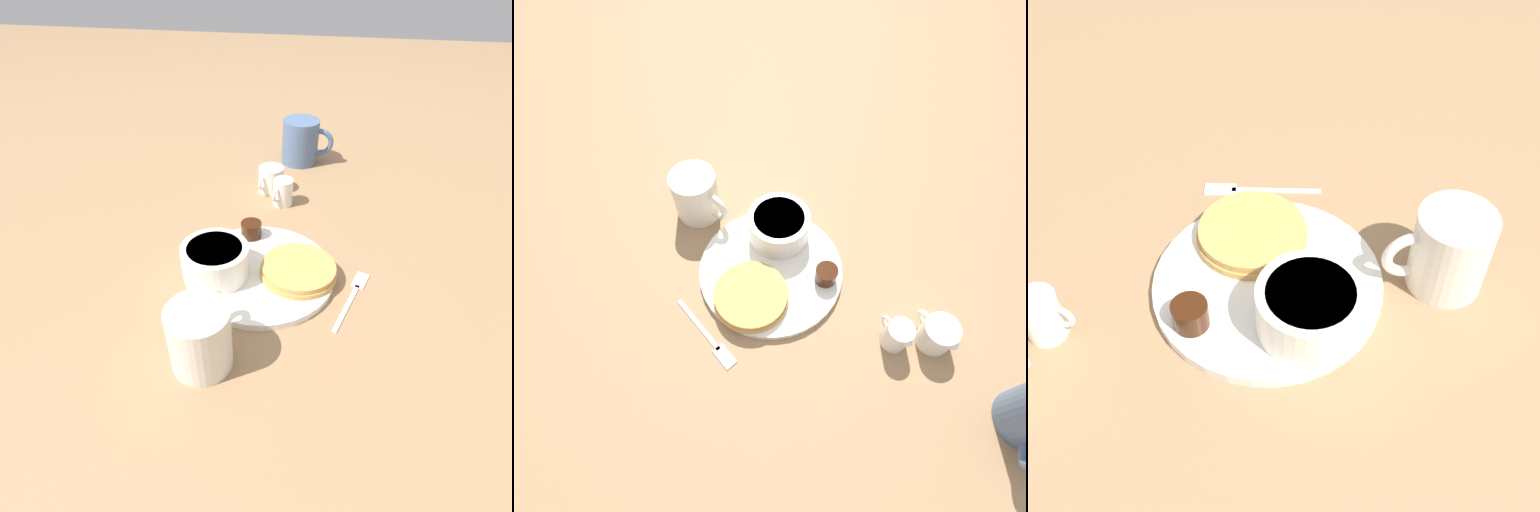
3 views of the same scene
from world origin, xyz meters
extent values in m
plane|color=#93704C|center=(0.00, 0.00, 0.00)|extent=(4.00, 4.00, 0.00)
cylinder|color=white|center=(0.00, 0.00, 0.01)|extent=(0.24, 0.24, 0.01)
cylinder|color=tan|center=(-0.06, 0.00, 0.02)|extent=(0.12, 0.12, 0.01)
cylinder|color=tan|center=(-0.06, 0.00, 0.03)|extent=(0.12, 0.12, 0.01)
cylinder|color=white|center=(0.07, 0.02, 0.04)|extent=(0.11, 0.11, 0.05)
cylinder|color=white|center=(0.07, 0.02, 0.06)|extent=(0.09, 0.09, 0.01)
cylinder|color=#38190A|center=(0.03, -0.09, 0.03)|extent=(0.04, 0.04, 0.03)
cylinder|color=white|center=(0.09, 0.02, 0.02)|extent=(0.05, 0.05, 0.03)
sphere|color=white|center=(0.09, 0.02, 0.04)|extent=(0.03, 0.03, 0.03)
cylinder|color=silver|center=(0.04, 0.18, 0.05)|extent=(0.08, 0.08, 0.10)
torus|color=silver|center=(0.04, 0.14, 0.05)|extent=(0.02, 0.06, 0.06)
cylinder|color=white|center=(-0.01, -0.23, 0.03)|extent=(0.04, 0.04, 0.06)
torus|color=white|center=(0.00, -0.21, 0.03)|extent=(0.02, 0.03, 0.03)
cube|color=silver|center=(-0.14, 0.05, 0.00)|extent=(0.04, 0.11, 0.00)
cube|color=silver|center=(-0.16, -0.01, 0.00)|extent=(0.03, 0.04, 0.00)
camera|label=1|loc=(-0.08, 0.49, 0.44)|focal=28.00mm
camera|label=2|loc=(-0.28, -0.17, 0.61)|focal=28.00mm
camera|label=3|loc=(0.42, -0.11, 0.54)|focal=45.00mm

